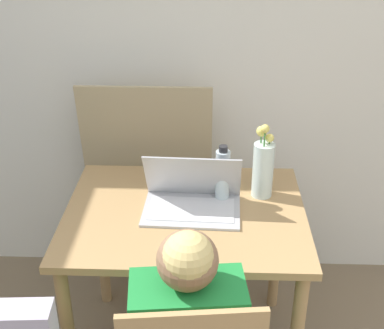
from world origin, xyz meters
name	(u,v)px	position (x,y,z in m)	size (l,w,h in m)	color
wall_back	(233,38)	(0.00, 2.23, 1.25)	(6.40, 0.05, 2.50)	white
dining_table	(185,234)	(-0.19, 1.55, 0.63)	(0.94, 0.73, 0.74)	tan
person_seated	(187,329)	(-0.16, 1.01, 0.66)	(0.38, 0.45, 1.06)	#1E8438
laptop	(192,196)	(-0.16, 1.58, 0.80)	(0.38, 0.26, 0.23)	#B2B2B7
flower_vase	(263,167)	(0.12, 1.69, 0.87)	(0.08, 0.08, 0.32)	silver
water_bottle	(223,175)	(-0.05, 1.64, 0.86)	(0.06, 0.06, 0.24)	silver
cardboard_panel	(149,186)	(-0.40, 2.09, 0.54)	(0.61, 0.17, 1.09)	tan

